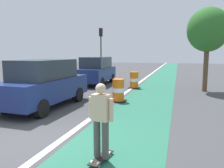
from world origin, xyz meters
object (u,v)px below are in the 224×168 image
object	(u,v)px
skateboarder_on_lane	(101,120)
parked_suv_nearest	(45,83)
street_tree_sidewalk	(208,30)
traffic_barrel_mid	(134,80)
traffic_light_corner	(101,43)
parked_suv_second	(96,71)
traffic_barrel_front	(118,91)
pedestrian_crossing	(84,70)

from	to	relation	value
skateboarder_on_lane	parked_suv_nearest	distance (m)	5.48
parked_suv_nearest	street_tree_sidewalk	world-z (taller)	street_tree_sidewalk
parked_suv_nearest	traffic_barrel_mid	bearing A→B (deg)	66.66
parked_suv_nearest	traffic_light_corner	xyz separation A→B (m)	(-2.96, 15.40, 2.47)
parked_suv_second	traffic_light_corner	distance (m)	8.85
street_tree_sidewalk	parked_suv_nearest	bearing A→B (deg)	-138.43
traffic_barrel_front	traffic_light_corner	world-z (taller)	traffic_light_corner
traffic_light_corner	street_tree_sidewalk	xyz separation A→B (m)	(10.00, -9.16, 0.17)
skateboarder_on_lane	traffic_light_corner	distance (m)	20.58
traffic_barrel_mid	traffic_light_corner	bearing A→B (deg)	121.49
traffic_barrel_front	pedestrian_crossing	bearing A→B (deg)	123.76
parked_suv_second	traffic_barrel_front	distance (m)	6.20
parked_suv_nearest	traffic_barrel_mid	xyz separation A→B (m)	(2.67, 6.20, -0.50)
parked_suv_second	pedestrian_crossing	xyz separation A→B (m)	(-2.30, 2.85, -0.17)
parked_suv_nearest	street_tree_sidewalk	xyz separation A→B (m)	(7.04, 6.24, 2.63)
traffic_barrel_front	traffic_light_corner	xyz separation A→B (m)	(-5.69, 13.44, 2.97)
parked_suv_nearest	parked_suv_second	distance (m)	7.29
parked_suv_second	traffic_barrel_mid	bearing A→B (deg)	-19.27
skateboarder_on_lane	traffic_barrel_front	size ratio (longest dim) A/B	1.55
parked_suv_nearest	pedestrian_crossing	bearing A→B (deg)	105.07
traffic_barrel_front	traffic_barrel_mid	distance (m)	4.23
traffic_barrel_mid	traffic_light_corner	size ratio (longest dim) A/B	0.21
street_tree_sidewalk	pedestrian_crossing	bearing A→B (deg)	158.26
traffic_barrel_mid	pedestrian_crossing	bearing A→B (deg)	143.94
skateboarder_on_lane	parked_suv_nearest	world-z (taller)	parked_suv_nearest
traffic_barrel_front	pedestrian_crossing	xyz separation A→B (m)	(-5.46, 8.17, 0.33)
traffic_barrel_front	traffic_barrel_mid	world-z (taller)	same
skateboarder_on_lane	pedestrian_crossing	world-z (taller)	skateboarder_on_lane
parked_suv_nearest	traffic_barrel_mid	world-z (taller)	parked_suv_nearest
street_tree_sidewalk	traffic_barrel_mid	bearing A→B (deg)	-179.46
skateboarder_on_lane	traffic_barrel_mid	xyz separation A→B (m)	(-1.26, 10.02, -0.38)
traffic_light_corner	street_tree_sidewalk	world-z (taller)	traffic_light_corner
traffic_barrel_mid	pedestrian_crossing	distance (m)	6.69
parked_suv_second	traffic_barrel_mid	size ratio (longest dim) A/B	4.28
skateboarder_on_lane	parked_suv_second	bearing A→B (deg)	111.43
parked_suv_second	traffic_light_corner	bearing A→B (deg)	107.36
parked_suv_nearest	pedestrian_crossing	xyz separation A→B (m)	(-2.73, 10.13, -0.17)
skateboarder_on_lane	traffic_light_corner	world-z (taller)	traffic_light_corner
parked_suv_second	traffic_barrel_front	xyz separation A→B (m)	(3.16, -5.32, -0.50)
parked_suv_second	traffic_light_corner	size ratio (longest dim) A/B	0.92
parked_suv_second	street_tree_sidewalk	distance (m)	7.98
traffic_barrel_mid	street_tree_sidewalk	size ratio (longest dim) A/B	0.22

